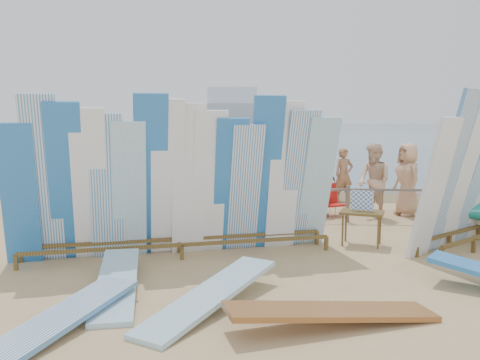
# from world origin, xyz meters

# --- Properties ---
(ground) EXTENTS (160.00, 160.00, 0.00)m
(ground) POSITION_xyz_m (0.00, 0.00, 0.00)
(ground) COLOR tan
(ground) RESTS_ON ground
(ocean) EXTENTS (320.00, 240.00, 0.02)m
(ocean) POSITION_xyz_m (0.00, 128.00, 0.00)
(ocean) COLOR #45647C
(ocean) RESTS_ON ground
(wet_sand_strip) EXTENTS (40.00, 2.60, 0.01)m
(wet_sand_strip) POSITION_xyz_m (0.00, 7.20, 0.00)
(wet_sand_strip) COLOR brown
(wet_sand_strip) RESTS_ON ground
(distant_ship) EXTENTS (45.00, 8.00, 14.00)m
(distant_ship) POSITION_xyz_m (-12.00, 180.00, 5.31)
(distant_ship) COLOR #999EA3
(distant_ship) RESTS_ON ocean
(fence) EXTENTS (12.08, 0.08, 0.90)m
(fence) POSITION_xyz_m (0.00, 3.00, 0.63)
(fence) COLOR #705F54
(fence) RESTS_ON ground
(main_surfboard_rack) EXTENTS (5.93, 2.40, 2.95)m
(main_surfboard_rack) POSITION_xyz_m (-1.57, -0.26, 1.33)
(main_surfboard_rack) COLOR brown
(main_surfboard_rack) RESTS_ON ground
(side_surfboard_rack) EXTENTS (2.49, 2.29, 3.04)m
(side_surfboard_rack) POSITION_xyz_m (3.76, 0.42, 1.37)
(side_surfboard_rack) COLOR brown
(side_surfboard_rack) RESTS_ON ground
(vendor_table) EXTENTS (0.97, 0.80, 1.10)m
(vendor_table) POSITION_xyz_m (1.91, 0.73, 0.37)
(vendor_table) COLOR brown
(vendor_table) RESTS_ON ground
(flat_board_a) EXTENTS (1.13, 2.75, 0.29)m
(flat_board_a) POSITION_xyz_m (-2.17, -2.21, 0.00)
(flat_board_a) COLOR #85B9D5
(flat_board_a) RESTS_ON ground
(flat_board_c) EXTENTS (2.73, 1.37, 0.35)m
(flat_board_c) POSITION_xyz_m (0.82, -3.30, 0.00)
(flat_board_c) COLOR #945A28
(flat_board_c) RESTS_ON ground
(flat_board_e) EXTENTS (1.41, 2.73, 0.26)m
(flat_board_e) POSITION_xyz_m (-2.49, -3.68, 0.00)
(flat_board_e) COLOR white
(flat_board_e) RESTS_ON ground
(flat_board_b) EXTENTS (1.76, 2.64, 0.35)m
(flat_board_b) POSITION_xyz_m (-0.74, -2.79, 0.00)
(flat_board_b) COLOR #85B9D5
(flat_board_b) RESTS_ON ground
(beach_chair_left) EXTENTS (0.57, 0.59, 0.87)m
(beach_chair_left) POSITION_xyz_m (0.50, 3.56, 0.26)
(beach_chair_left) COLOR red
(beach_chair_left) RESTS_ON ground
(beach_chair_right) EXTENTS (0.71, 0.72, 0.83)m
(beach_chair_right) POSITION_xyz_m (1.72, 3.78, 0.24)
(beach_chair_right) COLOR red
(beach_chair_right) RESTS_ON ground
(stroller) EXTENTS (0.61, 0.86, 1.16)m
(stroller) POSITION_xyz_m (1.34, 3.98, 0.47)
(stroller) COLOR red
(stroller) RESTS_ON ground
(beachgoer_11) EXTENTS (1.74, 0.57, 1.88)m
(beachgoer_11) POSITION_xyz_m (-5.09, 7.50, 0.94)
(beachgoer_11) COLOR beige
(beachgoer_11) RESTS_ON ground
(beachgoer_5) EXTENTS (1.60, 1.62, 1.86)m
(beachgoer_5) POSITION_xyz_m (1.45, 7.16, 0.93)
(beachgoer_5) COLOR beige
(beachgoer_5) RESTS_ON ground
(beachgoer_7) EXTENTS (0.67, 0.50, 1.63)m
(beachgoer_7) POSITION_xyz_m (2.38, 6.13, 0.82)
(beachgoer_7) COLOR #8C6042
(beachgoer_7) RESTS_ON ground
(beachgoer_8) EXTENTS (0.84, 1.02, 1.89)m
(beachgoer_8) POSITION_xyz_m (2.75, 3.60, 0.95)
(beachgoer_8) COLOR beige
(beachgoer_8) RESTS_ON ground
(beachgoer_0) EXTENTS (0.62, 0.89, 1.65)m
(beachgoer_0) POSITION_xyz_m (-6.31, 3.69, 0.82)
(beachgoer_0) COLOR tan
(beachgoer_0) RESTS_ON ground
(beachgoer_4) EXTENTS (1.08, 0.63, 1.72)m
(beachgoer_4) POSITION_xyz_m (1.36, 4.15, 0.86)
(beachgoer_4) COLOR #8C6042
(beachgoer_4) RESTS_ON ground
(beachgoer_10) EXTENTS (0.97, 0.85, 1.55)m
(beachgoer_10) POSITION_xyz_m (5.64, 4.84, 0.77)
(beachgoer_10) COLOR #8C6042
(beachgoer_10) RESTS_ON ground
(beachgoer_3) EXTENTS (1.31, 1.04, 1.88)m
(beachgoer_3) POSITION_xyz_m (-2.10, 5.63, 0.94)
(beachgoer_3) COLOR tan
(beachgoer_3) RESTS_ON ground
(beachgoer_6) EXTENTS (0.70, 1.01, 1.89)m
(beachgoer_6) POSITION_xyz_m (3.68, 3.97, 0.95)
(beachgoer_6) COLOR tan
(beachgoer_6) RESTS_ON ground
(beachgoer_extra_1) EXTENTS (1.00, 1.13, 1.82)m
(beachgoer_extra_1) POSITION_xyz_m (-6.71, 6.58, 0.91)
(beachgoer_extra_1) COLOR #8C6042
(beachgoer_extra_1) RESTS_ON ground
(beachgoer_1) EXTENTS (0.68, 0.48, 1.68)m
(beachgoer_1) POSITION_xyz_m (-2.45, 4.96, 0.84)
(beachgoer_1) COLOR #8C6042
(beachgoer_1) RESTS_ON ground
(beachgoer_2) EXTENTS (0.70, 1.01, 1.89)m
(beachgoer_2) POSITION_xyz_m (-2.45, 3.76, 0.94)
(beachgoer_2) COLOR beige
(beachgoer_2) RESTS_ON ground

